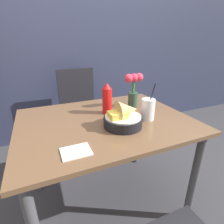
{
  "coord_description": "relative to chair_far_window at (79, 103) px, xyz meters",
  "views": [
    {
      "loc": [
        -0.36,
        -0.95,
        1.18
      ],
      "look_at": [
        0.03,
        -0.04,
        0.78
      ],
      "focal_mm": 28.0,
      "sensor_mm": 36.0,
      "label": 1
    }
  ],
  "objects": [
    {
      "name": "chair_far_window",
      "position": [
        0.0,
        0.0,
        0.0
      ],
      "size": [
        0.4,
        0.4,
        0.91
      ],
      "color": "black",
      "rests_on": "ground_plane"
    },
    {
      "name": "food_basket",
      "position": [
        0.04,
        -1.01,
        0.23
      ],
      "size": [
        0.23,
        0.23,
        0.16
      ],
      "color": "black",
      "rests_on": "dining_table"
    },
    {
      "name": "ketchup_bottle",
      "position": [
        0.02,
        -0.79,
        0.28
      ],
      "size": [
        0.07,
        0.07,
        0.21
      ],
      "color": "red",
      "rests_on": "dining_table"
    },
    {
      "name": "dining_table",
      "position": [
        -0.03,
        -0.88,
        0.08
      ],
      "size": [
        1.07,
        0.82,
        0.72
      ],
      "color": "brown",
      "rests_on": "ground_plane"
    },
    {
      "name": "wall_window",
      "position": [
        -0.03,
        0.38,
        0.76
      ],
      "size": [
        7.0,
        0.06,
        2.6
      ],
      "color": "#2D334C",
      "rests_on": "ground_plane"
    },
    {
      "name": "ground_plane",
      "position": [
        -0.03,
        -0.88,
        -0.54
      ],
      "size": [
        12.0,
        12.0,
        0.0
      ],
      "primitive_type": "plane",
      "color": "#38383D"
    },
    {
      "name": "napkin",
      "position": [
        -0.28,
        -1.16,
        0.18
      ],
      "size": [
        0.13,
        0.11,
        0.01
      ],
      "color": "white",
      "rests_on": "dining_table"
    },
    {
      "name": "drink_cup",
      "position": [
        0.22,
        -0.99,
        0.24
      ],
      "size": [
        0.09,
        0.09,
        0.24
      ],
      "color": "silver",
      "rests_on": "dining_table"
    },
    {
      "name": "flower_vase",
      "position": [
        0.25,
        -0.75,
        0.32
      ],
      "size": [
        0.15,
        0.07,
        0.25
      ],
      "color": "#2D4738",
      "rests_on": "dining_table"
    }
  ]
}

